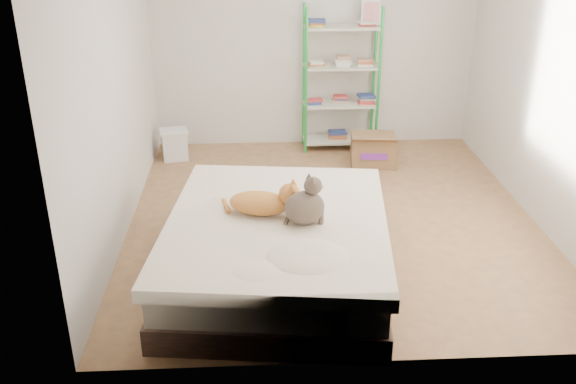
{
  "coord_description": "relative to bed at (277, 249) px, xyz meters",
  "views": [
    {
      "loc": [
        -0.71,
        -5.43,
        2.77
      ],
      "look_at": [
        -0.46,
        -0.75,
        0.62
      ],
      "focal_mm": 40.0,
      "sensor_mm": 36.0,
      "label": 1
    }
  ],
  "objects": [
    {
      "name": "room",
      "position": [
        0.56,
        1.05,
        1.03
      ],
      "size": [
        3.81,
        4.21,
        2.61
      ],
      "color": "#AE7F4F",
      "rests_on": "ground"
    },
    {
      "name": "white_bin",
      "position": [
        -1.09,
        2.66,
        -0.09
      ],
      "size": [
        0.36,
        0.33,
        0.35
      ],
      "rotation": [
        0.0,
        0.0,
        0.2
      ],
      "color": "white",
      "rests_on": "ground"
    },
    {
      "name": "shelf_unit",
      "position": [
        0.87,
        2.93,
        0.59
      ],
      "size": [
        0.88,
        0.36,
        1.74
      ],
      "color": "green",
      "rests_on": "ground"
    },
    {
      "name": "bed",
      "position": [
        0.0,
        0.0,
        0.0
      ],
      "size": [
        1.91,
        2.28,
        0.53
      ],
      "rotation": [
        0.0,
        0.0,
        -0.12
      ],
      "color": "brown",
      "rests_on": "ground"
    },
    {
      "name": "orange_cat",
      "position": [
        -0.13,
        0.1,
        0.38
      ],
      "size": [
        0.61,
        0.42,
        0.23
      ],
      "primitive_type": null,
      "rotation": [
        0.0,
        0.0,
        -0.23
      ],
      "color": "gold",
      "rests_on": "bed"
    },
    {
      "name": "cardboard_box",
      "position": [
        1.18,
        2.37,
        -0.09
      ],
      "size": [
        0.53,
        0.51,
        0.4
      ],
      "rotation": [
        0.0,
        0.0,
        -0.1
      ],
      "color": "olive",
      "rests_on": "ground"
    },
    {
      "name": "grey_cat",
      "position": [
        0.2,
        -0.09,
        0.45
      ],
      "size": [
        0.39,
        0.35,
        0.38
      ],
      "primitive_type": null,
      "rotation": [
        0.0,
        0.0,
        1.82
      ],
      "color": "brown",
      "rests_on": "bed"
    }
  ]
}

